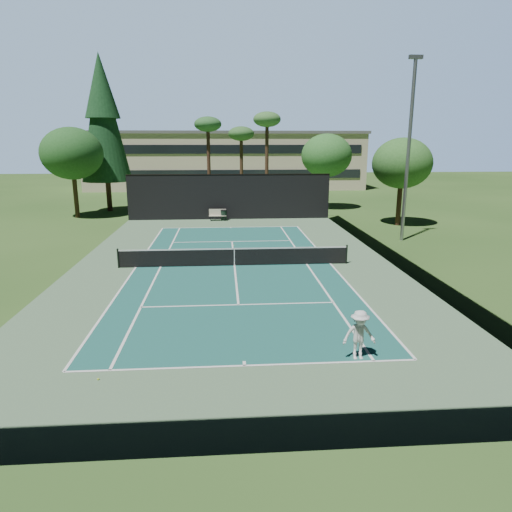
{
  "coord_description": "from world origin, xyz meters",
  "views": [
    {
      "loc": [
        -0.58,
        -24.79,
        6.77
      ],
      "look_at": [
        1.0,
        -3.0,
        1.3
      ],
      "focal_mm": 32.0,
      "sensor_mm": 36.0,
      "label": 1
    }
  ],
  "objects_px": {
    "player": "(359,335)",
    "tennis_ball_d": "(122,258)",
    "tennis_ball_c": "(234,245)",
    "tennis_net": "(234,256)",
    "tennis_ball_b": "(237,262)",
    "tennis_ball_a": "(98,379)",
    "park_bench": "(218,215)",
    "trash_bin": "(224,215)"
  },
  "relations": [
    {
      "from": "park_bench",
      "to": "trash_bin",
      "type": "height_order",
      "value": "park_bench"
    },
    {
      "from": "tennis_ball_b",
      "to": "tennis_ball_c",
      "type": "xyz_separation_m",
      "value": [
        -0.08,
        4.35,
        0.0
      ]
    },
    {
      "from": "tennis_ball_c",
      "to": "park_bench",
      "type": "bearing_deg",
      "value": 96.6
    },
    {
      "from": "tennis_ball_c",
      "to": "tennis_ball_d",
      "type": "bearing_deg",
      "value": -156.29
    },
    {
      "from": "trash_bin",
      "to": "tennis_ball_c",
      "type": "bearing_deg",
      "value": -86.48
    },
    {
      "from": "tennis_ball_c",
      "to": "tennis_ball_d",
      "type": "xyz_separation_m",
      "value": [
        -6.76,
        -2.97,
        0.01
      ]
    },
    {
      "from": "park_bench",
      "to": "trash_bin",
      "type": "bearing_deg",
      "value": 5.13
    },
    {
      "from": "tennis_net",
      "to": "tennis_ball_c",
      "type": "height_order",
      "value": "tennis_net"
    },
    {
      "from": "park_bench",
      "to": "trash_bin",
      "type": "relative_size",
      "value": 1.59
    },
    {
      "from": "tennis_net",
      "to": "trash_bin",
      "type": "relative_size",
      "value": 13.65
    },
    {
      "from": "tennis_net",
      "to": "park_bench",
      "type": "relative_size",
      "value": 8.6
    },
    {
      "from": "trash_bin",
      "to": "player",
      "type": "bearing_deg",
      "value": -81.16
    },
    {
      "from": "tennis_ball_d",
      "to": "tennis_ball_a",
      "type": "bearing_deg",
      "value": -80.88
    },
    {
      "from": "tennis_ball_b",
      "to": "tennis_ball_c",
      "type": "relative_size",
      "value": 0.98
    },
    {
      "from": "player",
      "to": "tennis_ball_d",
      "type": "bearing_deg",
      "value": 126.55
    },
    {
      "from": "tennis_net",
      "to": "park_bench",
      "type": "xyz_separation_m",
      "value": [
        -1.08,
        15.33,
        -0.01
      ]
    },
    {
      "from": "player",
      "to": "tennis_ball_c",
      "type": "xyz_separation_m",
      "value": [
        -3.57,
        16.76,
        -0.79
      ]
    },
    {
      "from": "tennis_ball_a",
      "to": "tennis_ball_c",
      "type": "relative_size",
      "value": 1.07
    },
    {
      "from": "tennis_net",
      "to": "park_bench",
      "type": "bearing_deg",
      "value": 94.04
    },
    {
      "from": "park_bench",
      "to": "tennis_ball_c",
      "type": "bearing_deg",
      "value": -83.4
    },
    {
      "from": "tennis_ball_a",
      "to": "tennis_ball_d",
      "type": "relative_size",
      "value": 0.9
    },
    {
      "from": "player",
      "to": "park_bench",
      "type": "xyz_separation_m",
      "value": [
        -4.75,
        26.96,
        -0.27
      ]
    },
    {
      "from": "tennis_ball_c",
      "to": "tennis_net",
      "type": "bearing_deg",
      "value": -91.09
    },
    {
      "from": "tennis_ball_d",
      "to": "tennis_ball_c",
      "type": "bearing_deg",
      "value": 23.71
    },
    {
      "from": "tennis_ball_b",
      "to": "park_bench",
      "type": "relative_size",
      "value": 0.04
    },
    {
      "from": "tennis_ball_b",
      "to": "tennis_ball_d",
      "type": "distance_m",
      "value": 6.98
    },
    {
      "from": "player",
      "to": "tennis_ball_a",
      "type": "height_order",
      "value": "player"
    },
    {
      "from": "tennis_ball_c",
      "to": "player",
      "type": "bearing_deg",
      "value": -77.98
    },
    {
      "from": "tennis_ball_d",
      "to": "tennis_ball_b",
      "type": "bearing_deg",
      "value": -11.44
    },
    {
      "from": "tennis_net",
      "to": "trash_bin",
      "type": "xyz_separation_m",
      "value": [
        -0.53,
        15.38,
        -0.08
      ]
    },
    {
      "from": "tennis_ball_b",
      "to": "trash_bin",
      "type": "height_order",
      "value": "trash_bin"
    },
    {
      "from": "tennis_ball_a",
      "to": "trash_bin",
      "type": "xyz_separation_m",
      "value": [
        3.78,
        27.81,
        0.44
      ]
    },
    {
      "from": "tennis_net",
      "to": "tennis_ball_d",
      "type": "relative_size",
      "value": 173.17
    },
    {
      "from": "player",
      "to": "tennis_ball_a",
      "type": "distance_m",
      "value": 8.06
    },
    {
      "from": "tennis_ball_c",
      "to": "park_bench",
      "type": "height_order",
      "value": "park_bench"
    },
    {
      "from": "tennis_ball_c",
      "to": "tennis_ball_b",
      "type": "bearing_deg",
      "value": -88.91
    },
    {
      "from": "tennis_ball_a",
      "to": "tennis_ball_b",
      "type": "bearing_deg",
      "value": 71.21
    },
    {
      "from": "tennis_net",
      "to": "tennis_ball_d",
      "type": "bearing_deg",
      "value": 161.97
    },
    {
      "from": "tennis_ball_d",
      "to": "trash_bin",
      "type": "height_order",
      "value": "trash_bin"
    },
    {
      "from": "player",
      "to": "park_bench",
      "type": "height_order",
      "value": "player"
    },
    {
      "from": "tennis_ball_a",
      "to": "trash_bin",
      "type": "bearing_deg",
      "value": 82.25
    },
    {
      "from": "tennis_ball_a",
      "to": "park_bench",
      "type": "xyz_separation_m",
      "value": [
        3.23,
        27.76,
        0.51
      ]
    }
  ]
}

